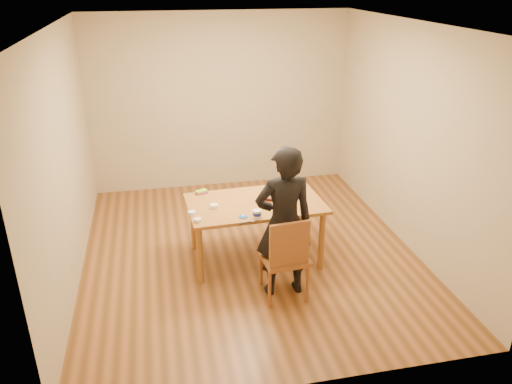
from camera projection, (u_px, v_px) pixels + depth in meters
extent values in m
cube|color=brown|center=(249.00, 251.00, 6.23)|extent=(4.00, 4.50, 0.00)
cube|color=silver|center=(248.00, 25.00, 5.14)|extent=(4.00, 4.50, 0.00)
cube|color=tan|center=(221.00, 103.00, 7.70)|extent=(4.00, 0.00, 2.70)
cube|color=tan|center=(64.00, 161.00, 5.31)|extent=(0.00, 4.50, 2.70)
cube|color=tan|center=(410.00, 138.00, 6.06)|extent=(0.00, 4.50, 2.70)
cube|color=brown|center=(255.00, 204.00, 5.79)|extent=(1.60, 1.00, 0.04)
cube|color=brown|center=(284.00, 257.00, 5.24)|extent=(0.51, 0.51, 0.04)
cylinder|color=red|center=(272.00, 196.00, 5.92)|extent=(0.28, 0.28, 0.02)
cylinder|color=white|center=(272.00, 193.00, 5.90)|extent=(0.22, 0.22, 0.07)
ellipsoid|color=white|center=(272.00, 189.00, 5.88)|extent=(0.21, 0.21, 0.03)
cylinder|color=white|center=(257.00, 214.00, 5.41)|extent=(0.09, 0.09, 0.08)
cylinder|color=#194FA6|center=(243.00, 217.00, 5.43)|extent=(0.10, 0.10, 0.01)
ellipsoid|color=white|center=(243.00, 216.00, 5.42)|extent=(0.04, 0.04, 0.02)
cylinder|color=white|center=(198.00, 220.00, 5.32)|extent=(0.08, 0.08, 0.04)
cylinder|color=white|center=(214.00, 206.00, 5.63)|extent=(0.09, 0.09, 0.04)
cylinder|color=white|center=(192.00, 213.00, 5.48)|extent=(0.08, 0.08, 0.04)
cube|color=#C22D5F|center=(202.00, 193.00, 6.01)|extent=(0.15, 0.10, 0.02)
cube|color=green|center=(201.00, 191.00, 6.00)|extent=(0.15, 0.11, 0.02)
cube|color=black|center=(245.00, 223.00, 5.30)|extent=(0.14, 0.05, 0.01)
imported|color=black|center=(284.00, 223.00, 5.12)|extent=(0.62, 0.41, 1.67)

